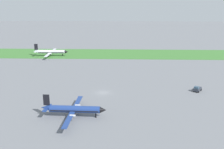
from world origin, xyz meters
TOP-DOWN VIEW (x-y plane):
  - ground_plane at (0.00, 0.00)m, footprint 600.00×600.00m
  - grass_taxiway_strip at (0.00, 65.50)m, footprint 360.00×28.00m
  - airplane_foreground_turboprop at (-6.65, -19.19)m, footprint 17.83×20.84m
  - airplane_taxiing_turboprop at (-33.13, 57.93)m, footprint 19.65×22.98m
  - pushback_tug_near_gate at (32.42, 2.51)m, footprint 3.53×3.98m

SIDE VIEW (x-z plane):
  - ground_plane at x=0.00m, z-range 0.00..0.00m
  - grass_taxiway_strip at x=0.00m, z-range 0.00..0.08m
  - pushback_tug_near_gate at x=32.42m, z-range -0.06..1.89m
  - airplane_foreground_turboprop at x=-6.65m, z-range -0.84..5.40m
  - airplane_taxiing_turboprop at x=-33.13m, z-range -0.92..5.96m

